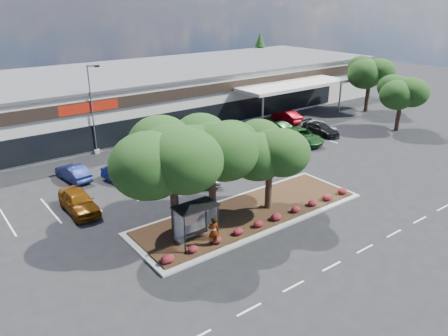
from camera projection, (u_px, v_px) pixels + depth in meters
ground at (309, 228)px, 30.22m from camera, size 160.00×160.00×0.00m
retail_store at (108, 98)px, 54.29m from camera, size 80.40×25.20×6.25m
landscape_island at (250, 213)px, 32.02m from camera, size 18.00×6.00×0.26m
lane_markings at (218, 181)px, 37.88m from camera, size 33.12×20.06×0.01m
shrub_row at (269, 219)px, 30.32m from camera, size 17.00×0.80×0.50m
bus_shelter at (194, 212)px, 27.36m from camera, size 2.75×1.55×2.59m
island_tree_west at (173, 179)px, 27.54m from camera, size 7.20×7.20×7.89m
island_tree_mid at (212, 168)px, 30.12m from camera, size 6.60×6.60×7.32m
island_tree_east at (269, 167)px, 31.40m from camera, size 5.80×5.80×6.50m
tree_east_near at (400, 104)px, 51.04m from camera, size 5.60×5.60×6.51m
tree_east_far at (369, 84)px, 59.58m from camera, size 6.40×6.40×7.62m
conifer_north_east at (259, 57)px, 80.32m from camera, size 3.96×3.96×9.00m
person_waiting at (214, 231)px, 27.32m from camera, size 0.82×0.69×1.92m
light_pole at (94, 116)px, 43.22m from camera, size 1.38×0.86×8.92m
car_0 at (79, 202)px, 32.21m from camera, size 2.00×4.86×1.65m
car_1 at (126, 174)px, 37.28m from camera, size 3.07×4.89×1.52m
car_2 at (139, 169)px, 38.28m from camera, size 3.46×5.13×1.62m
car_3 at (183, 166)px, 39.29m from camera, size 4.26×5.69×1.44m
car_4 at (204, 170)px, 37.98m from camera, size 3.64×5.52×1.72m
car_5 at (232, 162)px, 40.31m from camera, size 2.72×5.04×1.34m
car_6 at (301, 136)px, 47.45m from camera, size 3.19×5.88×1.56m
car_7 at (321, 129)px, 50.34m from camera, size 1.99×4.81×1.39m
car_8 at (319, 127)px, 51.18m from camera, size 2.69×4.53×1.45m
car_9 at (73, 173)px, 37.84m from camera, size 2.04×4.37×1.39m
car_11 at (159, 148)px, 43.61m from camera, size 3.24×6.22×1.67m
car_12 at (189, 140)px, 46.13m from camera, size 3.71×5.57×1.50m
car_13 at (219, 131)px, 49.43m from camera, size 2.01×4.45×1.48m
car_14 at (231, 138)px, 47.11m from camera, size 1.64×4.00×1.36m
car_15 at (278, 127)px, 51.20m from camera, size 1.51×4.07×1.33m
car_17 at (287, 117)px, 55.38m from camera, size 1.83×4.57×1.48m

